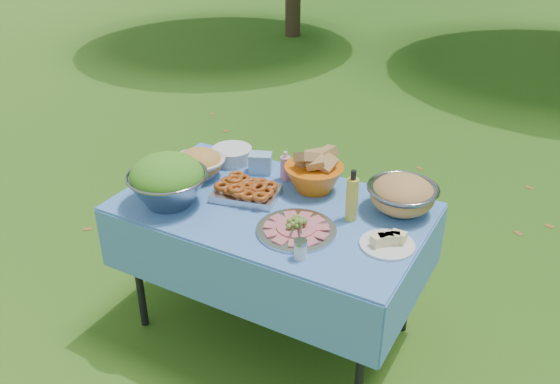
# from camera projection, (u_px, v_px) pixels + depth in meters

# --- Properties ---
(ground) EXTENTS (80.00, 80.00, 0.00)m
(ground) POSITION_uv_depth(u_px,v_px,m) (273.00, 326.00, 3.21)
(ground) COLOR #0B3609
(ground) RESTS_ON ground
(picnic_table) EXTENTS (1.46, 0.86, 0.76)m
(picnic_table) POSITION_uv_depth(u_px,v_px,m) (273.00, 270.00, 3.03)
(picnic_table) COLOR #84C1FF
(picnic_table) RESTS_ON ground
(salad_bowl) EXTENTS (0.51, 0.51, 0.25)m
(salad_bowl) POSITION_uv_depth(u_px,v_px,m) (167.00, 180.00, 2.80)
(salad_bowl) COLOR gray
(salad_bowl) RESTS_ON picnic_table
(pasta_bowl_white) EXTENTS (0.31, 0.31, 0.15)m
(pasta_bowl_white) POSITION_uv_depth(u_px,v_px,m) (199.00, 163.00, 3.07)
(pasta_bowl_white) COLOR silver
(pasta_bowl_white) RESTS_ON picnic_table
(plate_stack) EXTENTS (0.27, 0.27, 0.08)m
(plate_stack) POSITION_uv_depth(u_px,v_px,m) (232.00, 155.00, 3.24)
(plate_stack) COLOR silver
(plate_stack) RESTS_ON picnic_table
(wipes_box) EXTENTS (0.14, 0.12, 0.11)m
(wipes_box) POSITION_uv_depth(u_px,v_px,m) (260.00, 163.00, 3.12)
(wipes_box) COLOR #82B0D6
(wipes_box) RESTS_ON picnic_table
(sanitizer_bottle) EXTENTS (0.07, 0.07, 0.16)m
(sanitizer_bottle) POSITION_uv_depth(u_px,v_px,m) (285.00, 166.00, 3.04)
(sanitizer_bottle) COLOR #CF7B98
(sanitizer_bottle) RESTS_ON picnic_table
(bread_bowl) EXTENTS (0.34, 0.34, 0.20)m
(bread_bowl) POSITION_uv_depth(u_px,v_px,m) (314.00, 172.00, 2.94)
(bread_bowl) COLOR #DA610C
(bread_bowl) RESTS_ON picnic_table
(pasta_bowl_steel) EXTENTS (0.42, 0.42, 0.18)m
(pasta_bowl_steel) POSITION_uv_depth(u_px,v_px,m) (402.00, 194.00, 2.76)
(pasta_bowl_steel) COLOR gray
(pasta_bowl_steel) RESTS_ON picnic_table
(fried_tray) EXTENTS (0.35, 0.29, 0.07)m
(fried_tray) POSITION_uv_depth(u_px,v_px,m) (246.00, 190.00, 2.90)
(fried_tray) COLOR #BBBCC0
(fried_tray) RESTS_ON picnic_table
(charcuterie_platter) EXTENTS (0.43, 0.43, 0.08)m
(charcuterie_platter) POSITION_uv_depth(u_px,v_px,m) (296.00, 223.00, 2.62)
(charcuterie_platter) COLOR #B2B4B9
(charcuterie_platter) RESTS_ON picnic_table
(oil_bottle) EXTENTS (0.07, 0.07, 0.25)m
(oil_bottle) POSITION_uv_depth(u_px,v_px,m) (352.00, 195.00, 2.67)
(oil_bottle) COLOR gold
(oil_bottle) RESTS_ON picnic_table
(cheese_plate) EXTENTS (0.31, 0.31, 0.07)m
(cheese_plate) POSITION_uv_depth(u_px,v_px,m) (388.00, 239.00, 2.53)
(cheese_plate) COLOR silver
(cheese_plate) RESTS_ON picnic_table
(shaker) EXTENTS (0.07, 0.07, 0.09)m
(shaker) POSITION_uv_depth(u_px,v_px,m) (300.00, 249.00, 2.44)
(shaker) COLOR silver
(shaker) RESTS_ON picnic_table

